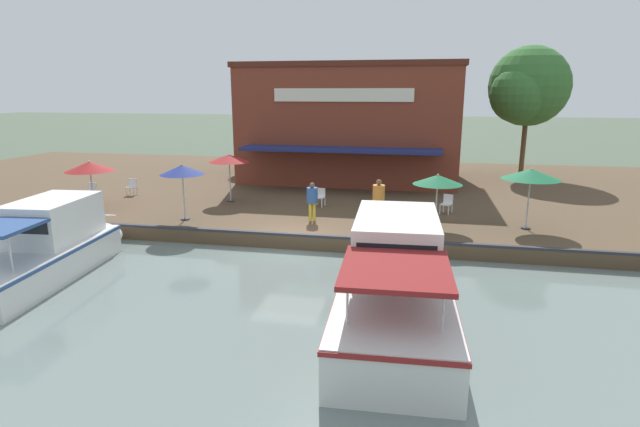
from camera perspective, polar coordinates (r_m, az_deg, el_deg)
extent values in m
plane|color=#4C5B47|center=(19.03, -3.52, -4.37)|extent=(220.00, 220.00, 0.00)
cube|color=brown|center=(29.39, 1.95, 2.75)|extent=(22.00, 56.00, 0.60)
cube|color=#2D2D33|center=(18.93, -3.47, -2.41)|extent=(0.20, 50.40, 0.10)
cube|color=brown|center=(31.51, 3.68, 10.10)|extent=(7.87, 12.64, 6.62)
cube|color=#522318|center=(31.48, 3.78, 16.40)|extent=(8.03, 12.89, 0.30)
cube|color=navy|center=(26.83, 2.24, 7.31)|extent=(1.80, 10.74, 0.16)
cube|color=silver|center=(27.51, 2.59, 13.38)|extent=(0.08, 7.58, 0.70)
cylinder|color=#B7B7B7|center=(20.35, 13.16, 1.17)|extent=(0.06, 0.06, 2.01)
cylinder|color=#2D2D33|center=(20.58, 13.01, -1.48)|extent=(0.36, 0.36, 0.06)
cone|color=#19663D|center=(20.17, 13.30, 3.80)|extent=(1.94, 1.94, 0.38)
cone|color=silver|center=(20.16, 13.31, 3.85)|extent=(1.20, 1.20, 0.30)
sphere|color=silver|center=(20.14, 13.33, 4.32)|extent=(0.08, 0.08, 0.08)
cylinder|color=#B7B7B7|center=(21.25, 22.71, 1.33)|extent=(0.06, 0.06, 2.26)
cylinder|color=#2D2D33|center=(21.49, 22.44, -1.54)|extent=(0.36, 0.36, 0.06)
cone|color=#19663D|center=(21.06, 22.97, 4.17)|extent=(2.23, 2.23, 0.40)
cone|color=silver|center=(21.06, 22.98, 4.22)|extent=(1.38, 1.38, 0.32)
sphere|color=silver|center=(21.03, 23.03, 4.71)|extent=(0.08, 0.08, 0.08)
cylinder|color=#B7B7B7|center=(24.96, -10.25, 3.84)|extent=(0.06, 0.06, 2.21)
cylinder|color=#2D2D33|center=(25.16, -10.15, 1.43)|extent=(0.36, 0.36, 0.06)
cone|color=maroon|center=(24.80, -10.35, 6.22)|extent=(1.98, 1.98, 0.36)
cone|color=white|center=(24.80, -10.36, 6.27)|extent=(1.23, 1.23, 0.29)
sphere|color=white|center=(24.78, -10.37, 6.64)|extent=(0.08, 0.08, 0.08)
cylinder|color=#B7B7B7|center=(21.79, -15.33, 2.13)|extent=(0.06, 0.06, 2.21)
cylinder|color=#2D2D33|center=(22.02, -15.15, -0.61)|extent=(0.36, 0.36, 0.06)
cone|color=navy|center=(21.61, -15.50, 4.84)|extent=(1.83, 1.83, 0.40)
cone|color=yellow|center=(21.60, -15.50, 4.90)|extent=(1.14, 1.14, 0.32)
sphere|color=yellow|center=(21.58, -15.53, 5.37)|extent=(0.08, 0.08, 0.08)
cylinder|color=#B7B7B7|center=(25.67, -24.63, 2.85)|extent=(0.06, 0.06, 2.01)
cylinder|color=#2D2D33|center=(25.86, -24.41, 0.73)|extent=(0.36, 0.36, 0.06)
cone|color=maroon|center=(25.53, -24.84, 4.92)|extent=(2.21, 2.21, 0.45)
cone|color=white|center=(25.53, -24.84, 4.96)|extent=(1.37, 1.37, 0.36)
sphere|color=white|center=(25.51, -24.89, 5.42)|extent=(0.08, 0.08, 0.08)
cube|color=white|center=(27.42, -24.59, 1.78)|extent=(0.04, 0.04, 0.42)
cube|color=white|center=(27.64, -25.28, 1.80)|extent=(0.04, 0.04, 0.42)
cube|color=white|center=(27.74, -24.14, 1.96)|extent=(0.04, 0.04, 0.42)
cube|color=white|center=(27.96, -24.82, 1.97)|extent=(0.04, 0.04, 0.42)
cube|color=white|center=(27.65, -24.75, 2.31)|extent=(0.46, 0.46, 0.05)
cube|color=white|center=(27.78, -24.57, 2.85)|extent=(0.06, 0.44, 0.40)
cube|color=white|center=(24.41, -24.53, 0.44)|extent=(0.04, 0.04, 0.42)
cube|color=white|center=(24.63, -25.31, 0.47)|extent=(0.04, 0.04, 0.42)
cube|color=white|center=(24.73, -24.03, 0.65)|extent=(0.04, 0.04, 0.42)
cube|color=white|center=(24.95, -24.80, 0.68)|extent=(0.04, 0.04, 0.42)
cube|color=white|center=(24.63, -24.72, 1.04)|extent=(0.46, 0.46, 0.05)
cube|color=white|center=(24.75, -24.52, 1.65)|extent=(0.06, 0.44, 0.40)
cube|color=white|center=(23.44, 0.21, 1.20)|extent=(0.05, 0.05, 0.42)
cube|color=white|center=(23.58, -0.70, 1.27)|extent=(0.05, 0.05, 0.42)
cube|color=white|center=(23.81, 0.56, 1.39)|extent=(0.05, 0.05, 0.42)
cube|color=white|center=(23.95, -0.34, 1.47)|extent=(0.05, 0.05, 0.42)
cube|color=white|center=(23.65, -0.07, 1.84)|extent=(0.51, 0.51, 0.05)
cube|color=white|center=(23.79, 0.11, 2.46)|extent=(0.12, 0.44, 0.40)
cube|color=white|center=(22.72, 14.47, 0.34)|extent=(0.05, 0.05, 0.42)
cube|color=white|center=(22.86, 13.54, 0.48)|extent=(0.05, 0.05, 0.42)
cube|color=white|center=(23.08, 14.85, 0.53)|extent=(0.05, 0.05, 0.42)
cube|color=white|center=(23.23, 13.93, 0.67)|extent=(0.05, 0.05, 0.42)
cube|color=white|center=(22.92, 14.23, 1.02)|extent=(0.58, 0.58, 0.05)
cube|color=white|center=(23.06, 14.45, 1.66)|extent=(0.22, 0.42, 0.40)
cube|color=white|center=(27.75, -20.54, 2.29)|extent=(0.04, 0.04, 0.42)
cube|color=white|center=(27.93, -21.28, 2.30)|extent=(0.04, 0.04, 0.42)
cube|color=white|center=(28.11, -20.19, 2.46)|extent=(0.04, 0.04, 0.42)
cube|color=white|center=(28.28, -20.92, 2.46)|extent=(0.04, 0.04, 0.42)
cube|color=white|center=(27.98, -20.77, 2.81)|extent=(0.48, 0.48, 0.05)
cube|color=white|center=(28.12, -20.63, 3.33)|extent=(0.09, 0.44, 0.40)
cylinder|color=gold|center=(20.95, -0.67, 0.20)|extent=(0.13, 0.13, 0.80)
cylinder|color=gold|center=(20.95, -1.12, 0.19)|extent=(0.13, 0.13, 0.80)
cylinder|color=#2D5193|center=(20.79, -0.90, 2.12)|extent=(0.47, 0.47, 0.63)
sphere|color=brown|center=(20.71, -0.91, 3.27)|extent=(0.22, 0.22, 0.22)
cylinder|color=#4C4C56|center=(21.09, 6.62, 0.30)|extent=(0.13, 0.13, 0.87)
cylinder|color=#4C4C56|center=(20.92, 6.71, 0.18)|extent=(0.13, 0.13, 0.87)
cylinder|color=orange|center=(20.84, 6.72, 2.32)|extent=(0.51, 0.51, 0.69)
sphere|color=brown|center=(20.76, 6.76, 3.57)|extent=(0.24, 0.24, 0.24)
cube|color=silver|center=(13.01, 8.47, -10.11)|extent=(7.46, 3.04, 1.20)
ellipsoid|color=silver|center=(16.44, 8.61, -4.95)|extent=(2.70, 2.70, 1.20)
cube|color=maroon|center=(12.81, 8.56, -7.98)|extent=(7.55, 3.09, 0.10)
cube|color=white|center=(13.78, 8.72, -2.99)|extent=(3.64, 2.33, 1.39)
cube|color=black|center=(12.06, 8.70, -4.58)|extent=(0.14, 1.91, 0.49)
cube|color=maroon|center=(10.83, 8.67, -6.28)|extent=(2.78, 2.43, 0.12)
cylinder|color=silver|center=(10.31, 13.93, -10.46)|extent=(0.05, 0.05, 0.95)
cylinder|color=silver|center=(10.30, 3.14, -10.07)|extent=(0.05, 0.05, 0.95)
cylinder|color=silver|center=(16.47, 8.73, -1.64)|extent=(0.14, 2.18, 0.04)
cube|color=white|center=(18.24, -29.62, -5.09)|extent=(6.37, 2.91, 1.02)
ellipsoid|color=white|center=(20.69, -24.72, -2.45)|extent=(2.38, 2.44, 1.02)
cube|color=#2D4C84|center=(18.12, -29.78, -3.80)|extent=(6.45, 2.96, 0.10)
cube|color=white|center=(18.78, -28.15, -0.59)|extent=(3.16, 2.16, 1.38)
cube|color=black|center=(17.58, -30.87, -1.23)|extent=(0.21, 1.66, 0.48)
cylinder|color=silver|center=(15.90, -31.86, -3.92)|extent=(0.05, 0.05, 1.11)
cylinder|color=silver|center=(20.71, -24.59, -0.11)|extent=(0.21, 1.89, 0.04)
cylinder|color=brown|center=(34.82, 22.21, 7.13)|extent=(0.31, 0.31, 3.79)
sphere|color=#387033|center=(34.65, 22.78, 13.27)|extent=(4.93, 4.93, 4.93)
sphere|color=#387033|center=(33.55, 21.76, 12.53)|extent=(3.45, 3.45, 3.45)
cylinder|color=brown|center=(35.93, -5.80, 7.60)|extent=(0.46, 0.46, 2.99)
sphere|color=#2D6028|center=(35.73, -5.92, 12.45)|extent=(4.12, 4.12, 4.12)
sphere|color=#2D6028|center=(35.15, -7.29, 11.72)|extent=(2.88, 2.88, 2.88)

